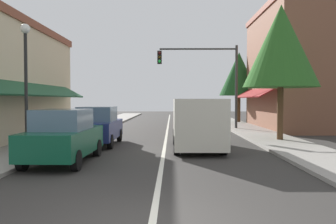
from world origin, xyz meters
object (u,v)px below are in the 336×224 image
(parked_car_second_left, at_px, (98,126))
(tree_right_near, at_px, (281,46))
(parked_car_nearest_left, at_px, (64,136))
(street_lamp_left_near, at_px, (26,67))
(tree_right_far, at_px, (239,74))
(van_in_lane, at_px, (197,122))
(traffic_signal_mast_arm, at_px, (209,72))

(parked_car_second_left, xyz_separation_m, tree_right_near, (8.78, 1.35, 3.84))
(parked_car_nearest_left, distance_m, street_lamp_left_near, 3.32)
(street_lamp_left_near, relative_size, tree_right_near, 0.72)
(tree_right_near, height_order, tree_right_far, tree_right_near)
(tree_right_near, bearing_deg, tree_right_far, 87.54)
(tree_right_near, bearing_deg, parked_car_second_left, -171.28)
(van_in_lane, bearing_deg, tree_right_far, 73.06)
(parked_car_nearest_left, xyz_separation_m, traffic_signal_mast_arm, (6.13, 12.86, 3.16))
(parked_car_second_left, height_order, tree_right_near, tree_right_near)
(traffic_signal_mast_arm, height_order, tree_right_near, tree_right_near)
(van_in_lane, relative_size, street_lamp_left_near, 1.07)
(parked_car_second_left, relative_size, van_in_lane, 0.79)
(parked_car_second_left, relative_size, tree_right_near, 0.61)
(tree_right_far, bearing_deg, parked_car_second_left, -121.64)
(tree_right_near, bearing_deg, street_lamp_left_near, -157.25)
(van_in_lane, xyz_separation_m, traffic_signal_mast_arm, (1.50, 9.56, 2.89))
(parked_car_second_left, bearing_deg, van_in_lane, -16.24)
(street_lamp_left_near, xyz_separation_m, tree_right_near, (10.76, 4.51, 1.45))
(traffic_signal_mast_arm, bearing_deg, tree_right_far, 63.86)
(traffic_signal_mast_arm, bearing_deg, parked_car_nearest_left, -115.49)
(parked_car_second_left, bearing_deg, traffic_signal_mast_arm, 53.71)
(parked_car_nearest_left, distance_m, traffic_signal_mast_arm, 14.60)
(traffic_signal_mast_arm, bearing_deg, tree_right_near, -68.02)
(parked_car_second_left, xyz_separation_m, traffic_signal_mast_arm, (5.98, 8.30, 3.16))
(parked_car_nearest_left, bearing_deg, parked_car_second_left, 88.81)
(parked_car_nearest_left, height_order, street_lamp_left_near, street_lamp_left_near)
(parked_car_nearest_left, distance_m, van_in_lane, 5.69)
(van_in_lane, distance_m, tree_right_far, 17.50)
(street_lamp_left_near, xyz_separation_m, tree_right_far, (11.35, 18.39, 1.12))
(traffic_signal_mast_arm, bearing_deg, parked_car_second_left, -125.79)
(traffic_signal_mast_arm, bearing_deg, van_in_lane, -98.95)
(van_in_lane, height_order, tree_right_near, tree_right_near)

